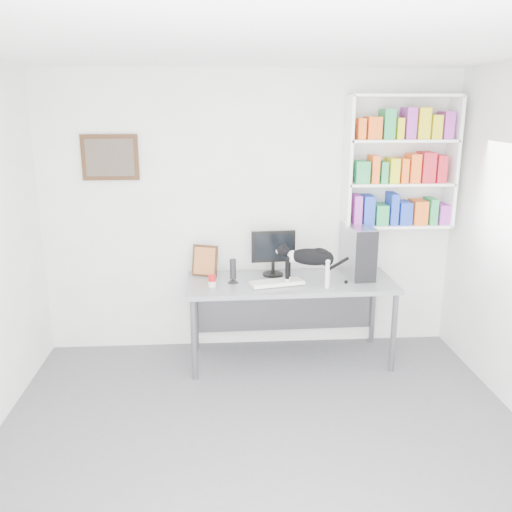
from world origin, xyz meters
name	(u,v)px	position (x,y,z in m)	size (l,w,h in m)	color
room	(270,275)	(0.00, 0.00, 1.35)	(4.01, 4.01, 2.70)	#5D5D62
bookshelf	(400,162)	(1.40, 1.85, 1.85)	(1.03, 0.28, 1.24)	white
wall_art	(110,157)	(-1.30, 1.97, 1.90)	(0.52, 0.04, 0.42)	#492F17
desk	(290,321)	(0.35, 1.58, 0.40)	(1.90, 0.74, 0.79)	gray
monitor	(273,253)	(0.20, 1.76, 1.02)	(0.42, 0.20, 0.44)	black
keyboard	(277,283)	(0.21, 1.48, 0.81)	(0.48, 0.18, 0.04)	white
pc_tower	(358,251)	(1.00, 1.70, 1.04)	(0.22, 0.49, 0.49)	#A6A6AB
speaker	(233,270)	(-0.19, 1.56, 0.91)	(0.10, 0.10, 0.24)	black
leaning_print	(205,260)	(-0.45, 1.80, 0.95)	(0.25, 0.10, 0.31)	#492F17
soup_can	(212,281)	(-0.38, 1.46, 0.85)	(0.07, 0.07, 0.11)	red
cat	(309,266)	(0.49, 1.44, 0.97)	(0.58, 0.16, 0.36)	black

